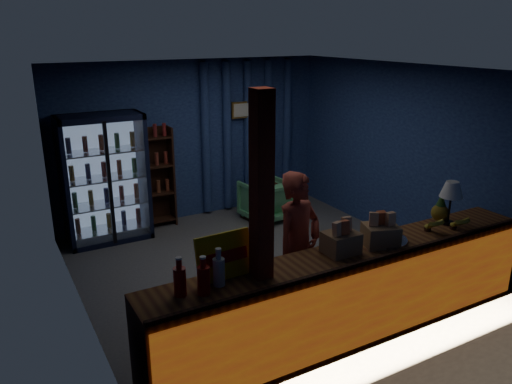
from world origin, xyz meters
TOP-DOWN VIEW (x-y plane):
  - ground at (0.00, 0.00)m, footprint 4.60×4.60m
  - room_walls at (0.00, 0.00)m, footprint 4.60×4.60m
  - counter at (0.00, -1.91)m, footprint 4.40×0.57m
  - support_post at (-1.05, -1.90)m, footprint 0.16×0.16m
  - beverage_cooler at (-1.55, 1.92)m, footprint 1.20×0.62m
  - bottle_shelf at (-0.70, 2.06)m, footprint 0.50×0.28m
  - curtain_folds at (1.00, 2.14)m, footprint 1.74×0.14m
  - framed_picture at (0.85, 2.10)m, footprint 0.36×0.04m
  - shopkeeper at (-0.30, -1.37)m, footprint 0.70×0.56m
  - green_chair at (0.94, 1.41)m, footprint 0.79×0.81m
  - side_table at (0.94, 1.52)m, footprint 0.68×0.55m
  - yellow_sign at (-1.35, -1.77)m, footprint 0.52×0.12m
  - soda_bottles at (-1.62, -1.89)m, footprint 0.46×0.19m
  - snack_box_left at (-0.13, -1.86)m, footprint 0.33×0.27m
  - snack_box_centre at (0.34, -1.91)m, footprint 0.41×0.37m
  - pastry_tray at (0.44, -1.84)m, footprint 0.51×0.51m
  - banana_bunches at (1.19, -1.97)m, footprint 0.54×0.31m
  - table_lamp at (1.40, -1.85)m, footprint 0.26×0.26m
  - pineapple at (1.37, -1.75)m, footprint 0.20×0.20m

SIDE VIEW (x-z plane):
  - ground at x=0.00m, z-range 0.00..0.00m
  - side_table at x=0.94m, z-range -0.05..0.62m
  - green_chair at x=0.94m, z-range 0.00..0.67m
  - counter at x=0.00m, z-range -0.02..0.97m
  - bottle_shelf at x=-0.70m, z-range -0.01..1.59m
  - shopkeeper at x=-0.30m, z-range 0.00..1.67m
  - beverage_cooler at x=-1.55m, z-range -0.02..1.88m
  - pastry_tray at x=0.44m, z-range 0.94..1.02m
  - banana_bunches at x=1.19m, z-range 0.95..1.13m
  - snack_box_left at x=-0.13m, z-range 0.90..1.25m
  - snack_box_centre at x=0.34m, z-range 0.90..1.25m
  - soda_bottles at x=-1.62m, z-range 0.92..1.26m
  - pineapple at x=1.37m, z-range 0.92..1.26m
  - yellow_sign at x=-1.35m, z-range 0.95..1.37m
  - support_post at x=-1.05m, z-range 0.00..2.60m
  - curtain_folds at x=1.00m, z-range 0.05..2.55m
  - table_lamp at x=1.40m, z-range 1.09..1.59m
  - room_walls at x=0.00m, z-range -0.73..3.87m
  - framed_picture at x=0.85m, z-range 1.61..1.89m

